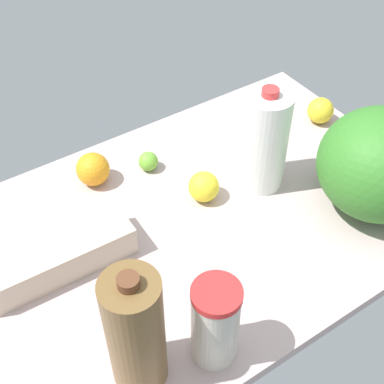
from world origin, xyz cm
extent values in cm
cube|color=#B8A1A0|center=(0.00, 0.00, 1.50)|extent=(120.00, 76.00, 3.00)
cylinder|color=white|center=(-22.04, -2.32, 15.89)|extent=(11.17, 11.17, 25.78)
cylinder|color=red|center=(-22.04, -2.32, 29.68)|extent=(3.91, 3.91, 1.80)
cylinder|color=beige|center=(14.73, 29.68, 12.05)|extent=(8.71, 8.71, 18.10)
cylinder|color=red|center=(14.73, 29.68, 21.80)|extent=(8.97, 8.97, 1.40)
cube|color=beige|center=(30.67, -5.17, 6.71)|extent=(32.38, 12.18, 7.42)
ellipsoid|color=#337626|center=(-38.97, 18.35, 15.70)|extent=(28.55, 28.55, 25.40)
cylinder|color=brown|center=(28.36, 25.70, 16.56)|extent=(10.06, 10.06, 27.12)
cylinder|color=#59331E|center=(28.36, 25.70, 31.02)|extent=(3.52, 3.52, 1.80)
sphere|color=orange|center=(12.80, -25.13, 7.18)|extent=(8.35, 8.35, 8.35)
sphere|color=yellow|center=(-6.82, -5.19, 6.75)|extent=(7.50, 7.50, 7.50)
sphere|color=yellow|center=(-51.65, -12.48, 6.67)|extent=(7.34, 7.34, 7.34)
sphere|color=#68AE33|center=(-0.97, -21.75, 5.53)|extent=(5.05, 5.05, 5.05)
camera|label=1|loc=(46.28, 69.87, 96.24)|focal=50.00mm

